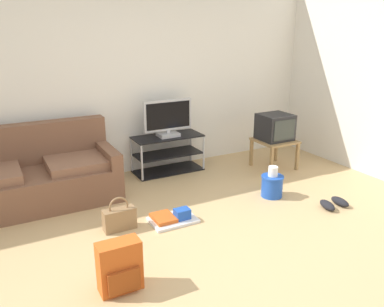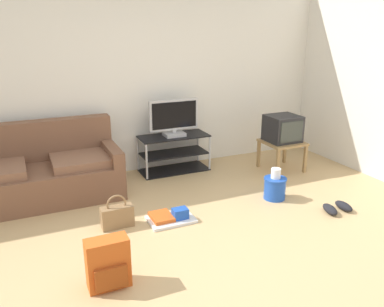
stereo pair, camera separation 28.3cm
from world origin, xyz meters
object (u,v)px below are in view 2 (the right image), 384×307
object	(u,v)px
couch	(39,173)
cleaning_bucket	(275,186)
backpack	(108,264)
side_table	(282,146)
crt_tv	(283,128)
floor_tray	(171,217)
flat_tv	(174,118)
tv_stand	(174,153)
handbag	(117,216)
sneakers_pair	(337,208)

from	to	relation	value
couch	cleaning_bucket	size ratio (longest dim) A/B	4.83
backpack	cleaning_bucket	size ratio (longest dim) A/B	1.09
couch	side_table	xyz separation A→B (m)	(3.24, -0.37, 0.04)
side_table	crt_tv	size ratio (longest dim) A/B	1.20
crt_tv	side_table	bearing A→B (deg)	-90.00
couch	floor_tray	xyz separation A→B (m)	(1.21, -1.20, -0.28)
couch	side_table	distance (m)	3.26
flat_tv	crt_tv	bearing A→B (deg)	-21.27
flat_tv	side_table	size ratio (longest dim) A/B	1.33
crt_tv	cleaning_bucket	world-z (taller)	crt_tv
side_table	floor_tray	distance (m)	2.21
tv_stand	handbag	bearing A→B (deg)	-131.26
flat_tv	sneakers_pair	size ratio (longest dim) A/B	2.05
side_table	handbag	xyz separation A→B (m)	(-2.58, -0.72, -0.24)
side_table	cleaning_bucket	world-z (taller)	side_table
sneakers_pair	crt_tv	bearing A→B (deg)	80.04
crt_tv	backpack	size ratio (longest dim) A/B	1.05
couch	tv_stand	world-z (taller)	couch
crt_tv	backpack	distance (m)	3.36
couch	flat_tv	world-z (taller)	flat_tv
couch	floor_tray	distance (m)	1.72
tv_stand	backpack	xyz separation A→B (m)	(-1.45, -2.25, -0.06)
crt_tv	backpack	world-z (taller)	crt_tv
side_table	cleaning_bucket	size ratio (longest dim) A/B	1.38
tv_stand	backpack	distance (m)	2.68
backpack	floor_tray	bearing A→B (deg)	71.68
backpack	sneakers_pair	bearing A→B (deg)	33.24
handbag	cleaning_bucket	xyz separation A→B (m)	(1.90, -0.08, 0.03)
side_table	flat_tv	bearing A→B (deg)	158.16
side_table	floor_tray	size ratio (longest dim) A/B	1.08
couch	handbag	xyz separation A→B (m)	(0.66, -1.09, -0.20)
tv_stand	crt_tv	world-z (taller)	crt_tv
flat_tv	handbag	xyz separation A→B (m)	(-1.15, -1.29, -0.65)
crt_tv	cleaning_bucket	bearing A→B (deg)	-129.73
backpack	sneakers_pair	size ratio (longest dim) A/B	1.22
couch	backpack	size ratio (longest dim) A/B	4.42
tv_stand	floor_tray	bearing A→B (deg)	-113.04
tv_stand	side_table	world-z (taller)	tv_stand
side_table	handbag	world-z (taller)	side_table
couch	flat_tv	size ratio (longest dim) A/B	2.63
couch	sneakers_pair	world-z (taller)	couch
side_table	crt_tv	xyz separation A→B (m)	(0.00, 0.02, 0.25)
tv_stand	sneakers_pair	size ratio (longest dim) A/B	2.83
couch	backpack	bearing A→B (deg)	-80.01
tv_stand	cleaning_bucket	size ratio (longest dim) A/B	2.53
flat_tv	side_table	distance (m)	1.59
cleaning_bucket	tv_stand	bearing A→B (deg)	118.14
flat_tv	side_table	bearing A→B (deg)	-21.84
sneakers_pair	cleaning_bucket	bearing A→B (deg)	126.92
backpack	sneakers_pair	distance (m)	2.65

